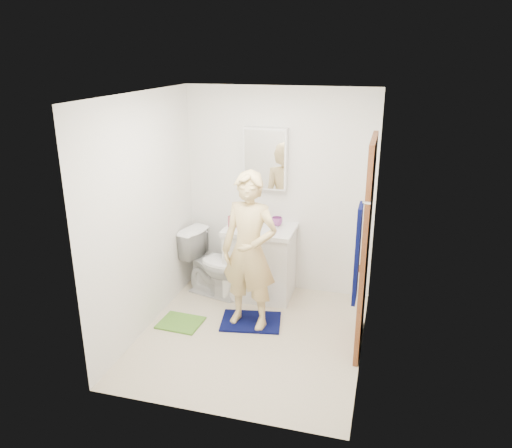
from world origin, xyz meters
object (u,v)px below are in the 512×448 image
(toothbrush_cup, at_px, (277,221))
(man, at_px, (249,251))
(medicine_cabinet, at_px, (266,158))
(soap_dispenser, at_px, (233,219))
(towel, at_px, (357,254))
(toilet, at_px, (215,263))
(vanity_cabinet, at_px, (260,263))

(toothbrush_cup, bearing_deg, man, -96.64)
(medicine_cabinet, distance_m, toothbrush_cup, 0.73)
(toothbrush_cup, distance_m, man, 0.82)
(toothbrush_cup, bearing_deg, medicine_cabinet, 145.60)
(soap_dispenser, bearing_deg, man, -59.76)
(towel, xyz_separation_m, man, (-1.11, 0.78, -0.41))
(towel, xyz_separation_m, toilet, (-1.70, 1.37, -0.86))
(towel, bearing_deg, vanity_cabinet, 128.47)
(medicine_cabinet, bearing_deg, towel, -55.39)
(vanity_cabinet, height_order, toothbrush_cup, toothbrush_cup)
(vanity_cabinet, bearing_deg, toothbrush_cup, 32.84)
(medicine_cabinet, height_order, toilet, medicine_cabinet)
(vanity_cabinet, relative_size, soap_dispenser, 4.06)
(soap_dispenser, bearing_deg, vanity_cabinet, 12.31)
(vanity_cabinet, distance_m, toilet, 0.53)
(toilet, bearing_deg, man, -120.83)
(toilet, bearing_deg, medicine_cabinet, -42.83)
(vanity_cabinet, height_order, medicine_cabinet, medicine_cabinet)
(vanity_cabinet, bearing_deg, toilet, -167.55)
(toothbrush_cup, xyz_separation_m, man, (-0.09, -0.82, -0.06))
(towel, height_order, soap_dispenser, towel)
(vanity_cabinet, relative_size, toothbrush_cup, 6.35)
(vanity_cabinet, bearing_deg, towel, -51.53)
(towel, bearing_deg, toilet, 141.15)
(medicine_cabinet, distance_m, toilet, 1.36)
(toilet, height_order, man, man)
(towel, bearing_deg, toothbrush_cup, 122.38)
(vanity_cabinet, bearing_deg, medicine_cabinet, 90.00)
(toilet, xyz_separation_m, toothbrush_cup, (0.69, 0.22, 0.51))
(towel, bearing_deg, medicine_cabinet, 124.61)
(medicine_cabinet, relative_size, toothbrush_cup, 5.56)
(towel, relative_size, toilet, 1.03)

